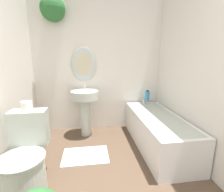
# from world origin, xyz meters

# --- Properties ---
(wall_back) EXTENTS (2.37, 0.38, 2.40)m
(wall_back) POSITION_xyz_m (-0.11, 2.77, 1.32)
(wall_back) COLOR silver
(wall_back) RESTS_ON ground_plane
(wall_right) EXTENTS (0.06, 2.88, 2.40)m
(wall_right) POSITION_xyz_m (1.16, 1.38, 1.20)
(wall_right) COLOR silver
(wall_right) RESTS_ON ground_plane
(toilet) EXTENTS (0.44, 0.61, 0.78)m
(toilet) POSITION_xyz_m (-0.85, 1.35, 0.31)
(toilet) COLOR #B2BCB2
(toilet) RESTS_ON ground_plane
(pedestal_sink) EXTENTS (0.46, 0.46, 0.88)m
(pedestal_sink) POSITION_xyz_m (-0.27, 2.49, 0.56)
(pedestal_sink) COLOR #B2BCB2
(pedestal_sink) RESTS_ON ground_plane
(bathtub) EXTENTS (0.61, 1.52, 0.57)m
(bathtub) POSITION_xyz_m (0.80, 1.95, 0.26)
(bathtub) COLOR silver
(bathtub) RESTS_ON ground_plane
(shampoo_bottle) EXTENTS (0.08, 0.08, 0.18)m
(shampoo_bottle) POSITION_xyz_m (0.86, 2.57, 0.65)
(shampoo_bottle) COLOR #2D84C6
(shampoo_bottle) RESTS_ON bathtub
(bath_mat) EXTENTS (0.62, 0.43, 0.02)m
(bath_mat) POSITION_xyz_m (-0.27, 1.82, 0.01)
(bath_mat) COLOR silver
(bath_mat) RESTS_ON ground_plane
(toilet_paper_roll) EXTENTS (0.11, 0.11, 0.10)m
(toilet_paper_roll) POSITION_xyz_m (-0.85, 1.56, 0.83)
(toilet_paper_roll) COLOR white
(toilet_paper_roll) RESTS_ON toilet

